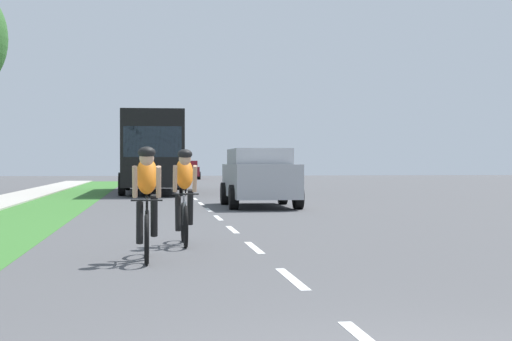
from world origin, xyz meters
TOP-DOWN VIEW (x-y plane):
  - ground_plane at (0.00, 20.00)m, footprint 120.00×120.00m
  - grass_verge at (-4.69, 20.00)m, footprint 2.36×70.00m
  - lane_markings_center at (0.00, 24.00)m, footprint 0.12×54.30m
  - cyclist_lead at (-1.69, 6.72)m, footprint 0.42×1.72m
  - cyclist_trailing at (-1.09, 8.80)m, footprint 0.42×1.72m
  - suv_silver at (1.68, 20.18)m, footprint 2.15×4.70m
  - bus_black at (-1.58, 32.83)m, footprint 2.78×11.60m
  - pickup_white at (-1.24, 52.10)m, footprint 2.22×5.10m
  - sedan_maroon at (1.32, 62.13)m, footprint 1.98×4.30m

SIDE VIEW (x-z plane):
  - ground_plane at x=0.00m, z-range 0.00..0.00m
  - grass_verge at x=-4.69m, z-range 0.00..0.01m
  - lane_markings_center at x=0.00m, z-range 0.00..0.01m
  - sedan_maroon at x=1.32m, z-range 0.01..1.53m
  - cyclist_lead at x=-1.69m, z-range 0.02..1.60m
  - cyclist_trailing at x=-1.09m, z-range 0.02..1.60m
  - pickup_white at x=-1.24m, z-range 0.01..1.65m
  - suv_silver at x=1.68m, z-range 0.05..1.84m
  - bus_black at x=-1.58m, z-range 0.24..3.72m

